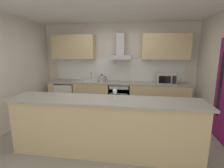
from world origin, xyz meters
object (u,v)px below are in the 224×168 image
microwave (166,79)px  range_hood (121,51)px  refrigerator (67,96)px  sink (91,81)px  kettle (102,79)px  wine_glass (115,92)px  oven (120,97)px

microwave → range_hood: range_hood is taller
refrigerator → sink: 0.90m
sink → kettle: sink is taller
refrigerator → range_hood: size_ratio=1.18×
kettle → wine_glass: size_ratio=1.62×
sink → wine_glass: wine_glass is taller
wine_glass → kettle: bearing=108.0°
refrigerator → wine_glass: bearing=-49.1°
refrigerator → wine_glass: (1.74, -2.01, 0.69)m
refrigerator → wine_glass: wine_glass is taller
sink → kettle: size_ratio=1.73×
range_hood → microwave: bearing=-7.0°
sink → kettle: bearing=-7.3°
microwave → refrigerator: bearing=179.5°
oven → refrigerator: 1.62m
refrigerator → range_hood: 2.12m
refrigerator → kettle: (1.10, -0.03, 0.58)m
refrigerator → sink: sink is taller
refrigerator → sink: (0.75, 0.01, 0.50)m
kettle → oven: bearing=3.7°
oven → wine_glass: 2.12m
kettle → range_hood: bearing=17.4°
refrigerator → sink: size_ratio=1.70×
refrigerator → wine_glass: 2.75m
oven → sink: (-0.87, 0.01, 0.47)m
oven → sink: bearing=179.3°
refrigerator → wine_glass: size_ratio=4.78×
kettle → range_hood: (0.52, 0.16, 0.78)m
oven → refrigerator: oven is taller
microwave → kettle: (-1.80, -0.01, -0.04)m
wine_glass → sink: bearing=116.1°
microwave → kettle: 1.80m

